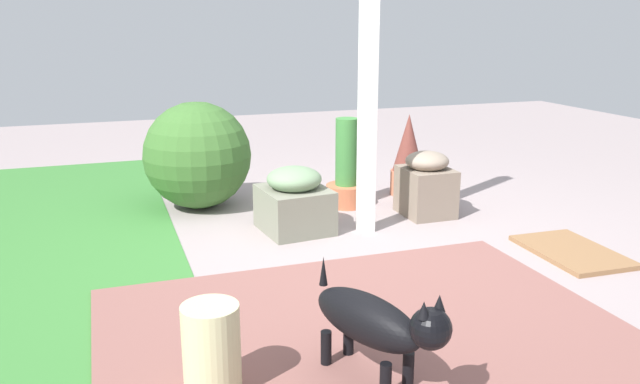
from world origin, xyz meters
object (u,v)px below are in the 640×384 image
porch_pillar (368,65)px  ceramic_urn (212,351)px  stone_planter_nearest (426,185)px  doormat (572,252)px  stone_planter_mid (294,201)px  terracotta_pot_tall (346,174)px  round_shrub (197,155)px  terracotta_pot_spiky (408,157)px  dog (375,322)px

porch_pillar → ceramic_urn: bearing=141.0°
porch_pillar → stone_planter_nearest: size_ratio=4.69×
ceramic_urn → doormat: size_ratio=0.54×
stone_planter_mid → ceramic_urn: stone_planter_mid is taller
stone_planter_mid → ceramic_urn: 2.02m
terracotta_pot_tall → ceramic_urn: terracotta_pot_tall is taller
round_shrub → terracotta_pot_spiky: round_shrub is taller
stone_planter_mid → dog: size_ratio=0.78×
round_shrub → doormat: bearing=-131.7°
porch_pillar → terracotta_pot_tall: 1.08m
stone_planter_nearest → dog: (-1.98, 1.28, 0.04)m
terracotta_pot_spiky → doormat: 1.66m
stone_planter_nearest → dog: 2.36m
stone_planter_mid → round_shrub: 0.97m
round_shrub → ceramic_urn: bearing=172.2°
doormat → dog: bearing=118.3°
porch_pillar → terracotta_pot_spiky: size_ratio=3.36×
stone_planter_mid → ceramic_urn: bearing=154.1°
porch_pillar → terracotta_pot_tall: porch_pillar is taller
terracotta_pot_tall → terracotta_pot_spiky: 0.62m
terracotta_pot_tall → dog: terracotta_pot_tall is taller
round_shrub → terracotta_pot_tall: bearing=-107.3°
terracotta_pot_tall → terracotta_pot_spiky: terracotta_pot_tall is taller
stone_planter_mid → terracotta_pot_spiky: size_ratio=0.77×
round_shrub → dog: 2.75m
round_shrub → terracotta_pot_spiky: 1.69m
porch_pillar → round_shrub: porch_pillar is taller
stone_planter_mid → round_shrub: round_shrub is taller
porch_pillar → dog: 2.10m
stone_planter_mid → terracotta_pot_spiky: bearing=-62.5°
doormat → stone_planter_nearest: bearing=24.1°
porch_pillar → ceramic_urn: size_ratio=6.00×
terracotta_pot_spiky → ceramic_urn: bearing=139.9°
stone_planter_nearest → ceramic_urn: 2.66m
stone_planter_nearest → stone_planter_mid: 1.02m
stone_planter_nearest → terracotta_pot_spiky: terracotta_pot_spiky is taller
round_shrub → dog: round_shrub is taller
terracotta_pot_spiky → doormat: terracotta_pot_spiky is taller
dog → round_shrub: bearing=5.5°
ceramic_urn → terracotta_pot_tall: bearing=-32.4°
terracotta_pot_tall → ceramic_urn: size_ratio=1.83×
terracotta_pot_tall → ceramic_urn: bearing=147.6°
dog → porch_pillar: bearing=-21.9°
dog → ceramic_urn: bearing=78.1°
doormat → round_shrub: bearing=48.3°
porch_pillar → terracotta_pot_spiky: (0.76, -0.70, -0.80)m
stone_planter_nearest → stone_planter_mid: bearing=92.2°
terracotta_pot_spiky → porch_pillar: bearing=137.6°
terracotta_pot_spiky → ceramic_urn: terracotta_pot_spiky is taller
stone_planter_nearest → doormat: size_ratio=0.69×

